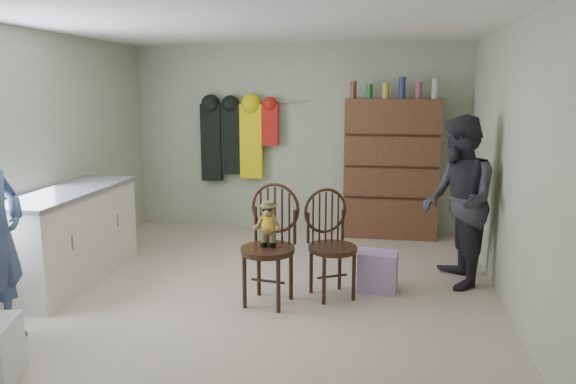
% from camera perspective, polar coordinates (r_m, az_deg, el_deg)
% --- Properties ---
extents(ground_plane, '(5.00, 5.00, 0.00)m').
position_cam_1_polar(ground_plane, '(5.49, -2.97, -10.09)').
color(ground_plane, beige).
rests_on(ground_plane, ground).
extents(room_walls, '(5.00, 5.00, 5.00)m').
position_cam_1_polar(room_walls, '(5.67, -1.95, 6.94)').
color(room_walls, '#AFB597').
rests_on(room_walls, ground).
extents(counter, '(0.64, 1.86, 0.94)m').
position_cam_1_polar(counter, '(6.06, -21.36, -4.15)').
color(counter, silver).
rests_on(counter, ground).
extents(chair_front, '(0.56, 0.56, 1.09)m').
position_cam_1_polar(chair_front, '(5.06, -1.85, -4.50)').
color(chair_front, '#3F2016').
rests_on(chair_front, ground).
extents(chair_far, '(0.61, 0.61, 1.01)m').
position_cam_1_polar(chair_far, '(5.27, 4.30, -4.82)').
color(chair_far, '#3F2016').
rests_on(chair_far, ground).
extents(striped_bag, '(0.39, 0.32, 0.38)m').
position_cam_1_polar(striped_bag, '(5.53, 9.12, -7.96)').
color(striped_bag, pink).
rests_on(striped_bag, ground).
extents(person_right, '(0.73, 0.89, 1.69)m').
position_cam_1_polar(person_right, '(5.71, 16.91, -0.93)').
color(person_right, '#2D2B33').
rests_on(person_right, ground).
extents(dresser, '(1.20, 0.39, 2.07)m').
position_cam_1_polar(dresser, '(7.38, 10.42, 2.42)').
color(dresser, brown).
rests_on(dresser, ground).
extents(coat_rack, '(1.42, 0.12, 1.09)m').
position_cam_1_polar(coat_rack, '(7.68, -5.26, 5.40)').
color(coat_rack, '#99999E').
rests_on(coat_rack, ground).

